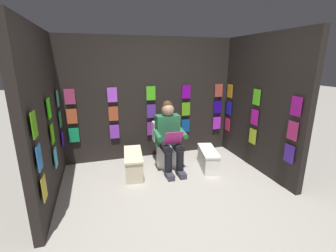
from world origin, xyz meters
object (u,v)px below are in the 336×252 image
at_px(comic_longbox_near, 133,163).
at_px(comic_longbox_far, 208,159).
at_px(person_reading, 169,136).
at_px(toilet, 166,147).

distance_m(comic_longbox_near, comic_longbox_far, 1.31).
xyz_separation_m(person_reading, comic_longbox_near, (0.63, -0.01, -0.42)).
distance_m(toilet, person_reading, 0.35).
height_order(toilet, comic_longbox_far, toilet).
xyz_separation_m(toilet, comic_longbox_near, (0.63, 0.22, -0.14)).
bearing_deg(person_reading, comic_longbox_near, -0.77).
height_order(comic_longbox_near, comic_longbox_far, comic_longbox_near).
bearing_deg(comic_longbox_near, toilet, -154.42).
distance_m(toilet, comic_longbox_far, 0.78).
bearing_deg(person_reading, toilet, -90.00).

